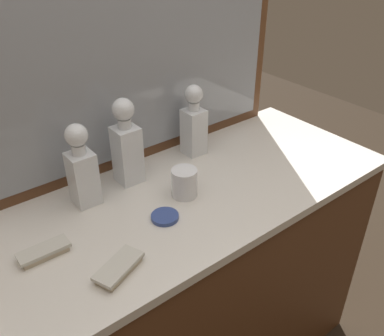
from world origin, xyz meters
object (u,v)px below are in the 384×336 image
at_px(crystal_decanter_rear, 194,127).
at_px(crystal_decanter_far_left, 82,173).
at_px(crystal_decanter_right, 127,149).
at_px(silver_brush_front, 43,251).
at_px(silver_brush_left, 119,268).
at_px(crystal_tumbler_front, 184,184).
at_px(porcelain_dish, 165,217).

relative_size(crystal_decanter_rear, crystal_decanter_far_left, 1.00).
bearing_deg(crystal_decanter_right, crystal_decanter_far_left, -172.00).
distance_m(crystal_decanter_right, silver_brush_front, 0.40).
bearing_deg(crystal_decanter_rear, silver_brush_left, -145.56).
xyz_separation_m(crystal_decanter_right, crystal_tumbler_front, (0.09, -0.18, -0.07)).
distance_m(silver_brush_front, porcelain_dish, 0.34).
height_order(crystal_decanter_right, porcelain_dish, crystal_decanter_right).
xyz_separation_m(crystal_tumbler_front, silver_brush_front, (-0.44, 0.01, -0.03)).
bearing_deg(crystal_decanter_far_left, silver_brush_front, -142.98).
bearing_deg(crystal_tumbler_front, crystal_decanter_right, 116.99).
bearing_deg(silver_brush_front, crystal_decanter_rear, 15.83).
distance_m(silver_brush_front, silver_brush_left, 0.21).
bearing_deg(porcelain_dish, crystal_decanter_far_left, 123.25).
bearing_deg(crystal_tumbler_front, crystal_decanter_far_left, 148.69).
bearing_deg(porcelain_dish, crystal_decanter_rear, 39.47).
bearing_deg(crystal_decanter_rear, crystal_decanter_right, -177.30).
distance_m(crystal_decanter_rear, silver_brush_left, 0.63).
bearing_deg(crystal_tumbler_front, silver_brush_left, -153.78).
relative_size(crystal_decanter_rear, crystal_decanter_right, 0.91).
bearing_deg(crystal_decanter_right, crystal_decanter_rear, 2.70).
bearing_deg(crystal_decanter_rear, crystal_tumbler_front, -134.51).
bearing_deg(silver_brush_left, crystal_decanter_far_left, 77.86).
xyz_separation_m(crystal_decanter_rear, crystal_decanter_right, (-0.28, -0.01, 0.01)).
bearing_deg(silver_brush_left, crystal_tumbler_front, 26.22).
bearing_deg(crystal_decanter_far_left, crystal_decanter_right, 8.00).
relative_size(crystal_tumbler_front, porcelain_dish, 1.13).
height_order(silver_brush_front, silver_brush_left, same).
height_order(silver_brush_front, porcelain_dish, silver_brush_front).
xyz_separation_m(crystal_decanter_right, porcelain_dish, (-0.02, -0.24, -0.11)).
bearing_deg(crystal_decanter_far_left, crystal_tumbler_front, -31.31).
distance_m(crystal_decanter_rear, porcelain_dish, 0.40).
xyz_separation_m(crystal_tumbler_front, silver_brush_left, (-0.32, -0.16, -0.03)).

